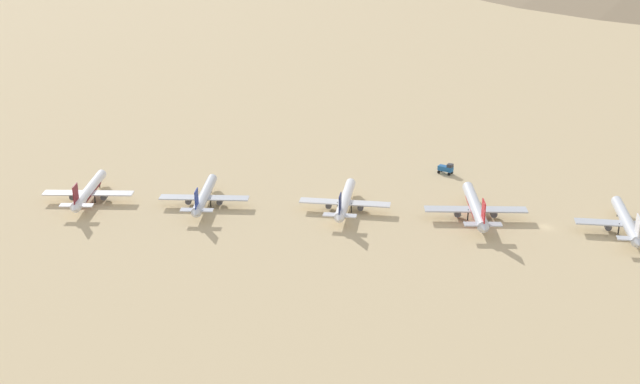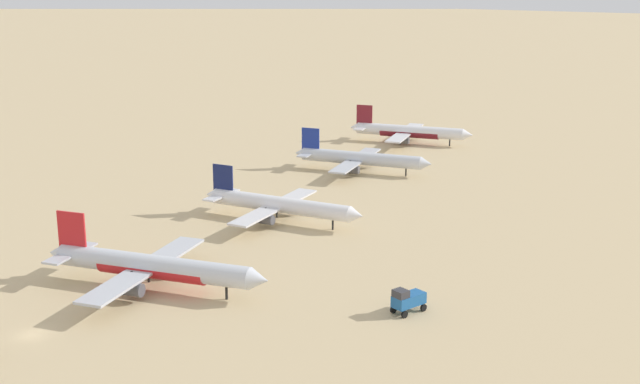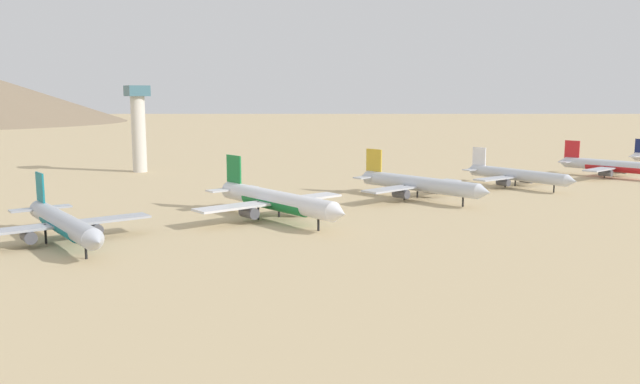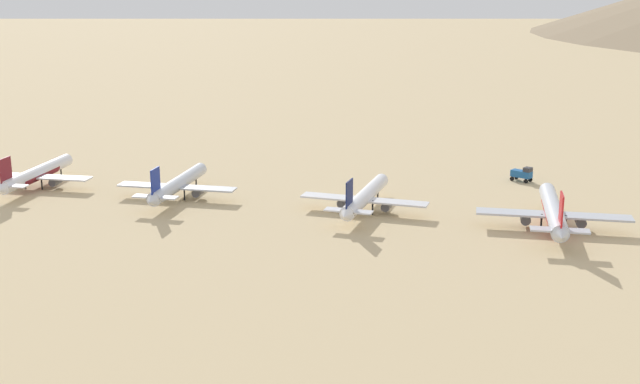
# 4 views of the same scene
# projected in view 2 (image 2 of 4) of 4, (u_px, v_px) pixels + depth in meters

# --- Properties ---
(ground_plane) EXTENTS (1800.00, 1800.00, 0.00)m
(ground_plane) POSITION_uv_depth(u_px,v_px,m) (32.00, 335.00, 115.97)
(ground_plane) COLOR tan
(parked_jet_4) EXTENTS (38.88, 31.82, 11.25)m
(parked_jet_4) POSITION_uv_depth(u_px,v_px,m) (151.00, 266.00, 131.58)
(parked_jet_4) COLOR silver
(parked_jet_4) RESTS_ON ground
(parked_jet_5) EXTENTS (35.60, 28.92, 10.27)m
(parked_jet_5) POSITION_uv_depth(u_px,v_px,m) (279.00, 205.00, 166.58)
(parked_jet_5) COLOR white
(parked_jet_5) RESTS_ON ground
(parked_jet_6) EXTENTS (35.38, 28.92, 10.23)m
(parked_jet_6) POSITION_uv_depth(u_px,v_px,m) (359.00, 159.00, 206.64)
(parked_jet_6) COLOR silver
(parked_jet_6) RESTS_ON ground
(parked_jet_7) EXTENTS (35.93, 29.41, 10.40)m
(parked_jet_7) POSITION_uv_depth(u_px,v_px,m) (409.00, 132.00, 240.42)
(parked_jet_7) COLOR white
(parked_jet_7) RESTS_ON ground
(service_truck) EXTENTS (4.28, 5.68, 3.90)m
(service_truck) POSITION_uv_depth(u_px,v_px,m) (407.00, 299.00, 122.93)
(service_truck) COLOR #1E5999
(service_truck) RESTS_ON ground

